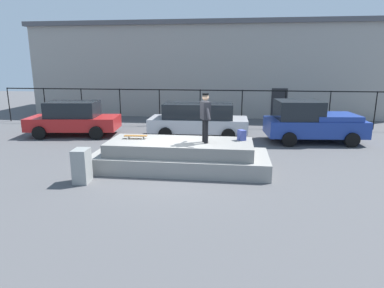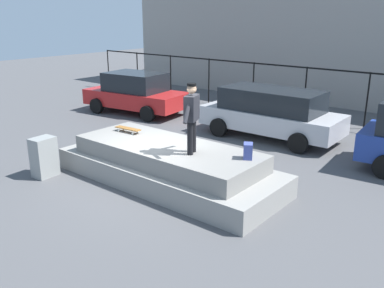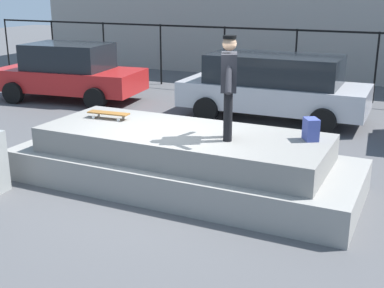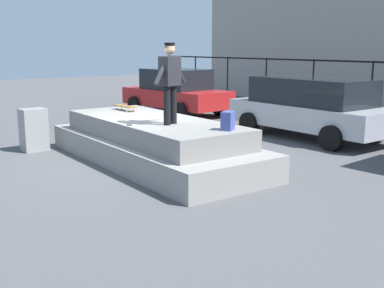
# 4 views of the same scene
# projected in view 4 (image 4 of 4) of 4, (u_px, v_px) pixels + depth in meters

# --- Properties ---
(ground_plane) EXTENTS (60.00, 60.00, 0.00)m
(ground_plane) POSITION_uv_depth(u_px,v_px,m) (140.00, 162.00, 10.79)
(ground_plane) COLOR #4C4C4F
(concrete_ledge) EXTENTS (6.00, 2.32, 0.98)m
(concrete_ledge) POSITION_uv_depth(u_px,v_px,m) (153.00, 143.00, 10.70)
(concrete_ledge) COLOR gray
(concrete_ledge) RESTS_ON ground_plane
(skateboarder) EXTENTS (0.45, 0.98, 1.64)m
(skateboarder) POSITION_uv_depth(u_px,v_px,m) (170.00, 78.00, 9.65)
(skateboarder) COLOR black
(skateboarder) RESTS_ON concrete_ledge
(skateboard) EXTENTS (0.82, 0.28, 0.12)m
(skateboard) POSITION_uv_depth(u_px,v_px,m) (125.00, 107.00, 11.94)
(skateboard) COLOR brown
(skateboard) RESTS_ON concrete_ledge
(backpack) EXTENTS (0.32, 0.34, 0.36)m
(backpack) POSITION_uv_depth(u_px,v_px,m) (228.00, 121.00, 9.12)
(backpack) COLOR #3F4C99
(backpack) RESTS_ON concrete_ledge
(car_red_sedan_near) EXTENTS (4.60, 2.55, 1.71)m
(car_red_sedan_near) POSITION_uv_depth(u_px,v_px,m) (176.00, 91.00, 18.28)
(car_red_sedan_near) COLOR #B21E1E
(car_red_sedan_near) RESTS_ON ground_plane
(car_silver_hatchback_mid) EXTENTS (4.79, 2.21, 1.68)m
(car_silver_hatchback_mid) POSITION_uv_depth(u_px,v_px,m) (311.00, 106.00, 13.48)
(car_silver_hatchback_mid) COLOR #B7B7BC
(car_silver_hatchback_mid) RESTS_ON ground_plane
(utility_box) EXTENTS (0.49, 0.63, 1.05)m
(utility_box) POSITION_uv_depth(u_px,v_px,m) (34.00, 130.00, 11.85)
(utility_box) COLOR gray
(utility_box) RESTS_ON ground_plane
(fence_row) EXTENTS (24.06, 0.06, 2.10)m
(fence_row) POSITION_uv_depth(u_px,v_px,m) (372.00, 81.00, 15.38)
(fence_row) COLOR black
(fence_row) RESTS_ON ground_plane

